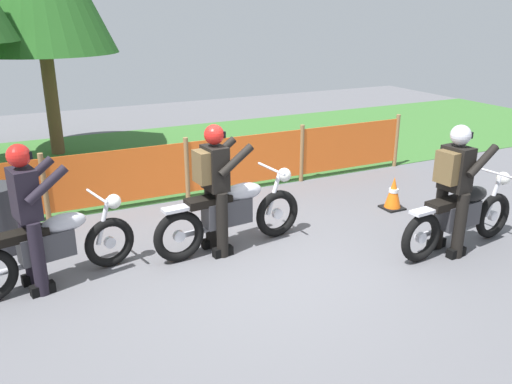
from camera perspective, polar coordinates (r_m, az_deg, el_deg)
The scene contains 10 objects.
ground at distance 6.56m, azimuth 0.53°, elevation -8.14°, with size 24.00×24.00×0.02m, color #5B5B60.
grass_verge at distance 11.41m, azimuth -12.00°, elevation 3.60°, with size 24.00×5.56×0.01m, color #386B2D.
barrier_fence at distance 8.69m, azimuth -7.53°, elevation 2.61°, with size 8.85×0.08×1.05m.
motorcycle_lead at distance 6.42m, azimuth -21.25°, elevation -5.52°, with size 1.99×0.69×0.95m.
motorcycle_trailing at distance 7.34m, azimuth 21.35°, elevation -2.37°, with size 2.05×0.60×0.97m.
motorcycle_third at distance 6.86m, azimuth -2.68°, elevation -2.30°, with size 2.14×0.63×1.01m.
rider_lead at distance 6.21m, azimuth -23.44°, elevation -2.10°, with size 0.64×0.63×1.69m.
rider_trailing at distance 7.01m, azimuth 20.71°, elevation 0.91°, with size 0.70×0.58×1.69m.
rider_third at distance 6.60m, azimuth -4.50°, elevation 1.03°, with size 0.71×0.58×1.69m.
traffic_cone at distance 8.55m, azimuth 14.70°, elevation -0.13°, with size 0.32×0.32×0.53m.
Camera 1 is at (-2.63, -5.19, 3.02)m, focal length 36.83 mm.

